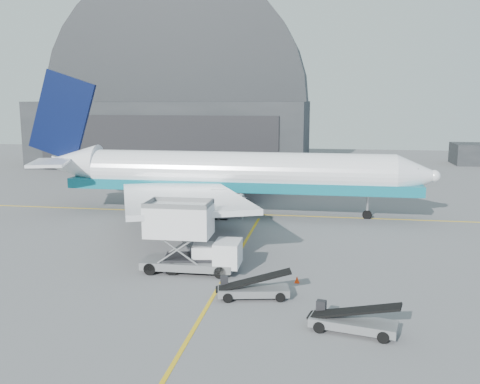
% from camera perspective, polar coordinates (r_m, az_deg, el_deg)
% --- Properties ---
extents(ground, '(200.00, 200.00, 0.00)m').
position_cam_1_polar(ground, '(39.49, -1.37, -8.57)').
color(ground, '#565659').
rests_on(ground, ground).
extents(taxi_lines, '(80.00, 42.12, 0.02)m').
position_cam_1_polar(taxi_lines, '(51.49, 1.27, -4.14)').
color(taxi_lines, gold).
rests_on(taxi_lines, ground).
extents(hangar, '(50.00, 28.30, 28.00)m').
position_cam_1_polar(hangar, '(105.83, -6.61, 8.25)').
color(hangar, black).
rests_on(hangar, ground).
extents(airliner, '(45.33, 43.95, 15.91)m').
position_cam_1_polar(airliner, '(58.26, -1.77, 1.95)').
color(airliner, white).
rests_on(airliner, ground).
extents(catering_truck, '(7.19, 2.85, 4.93)m').
position_cam_1_polar(catering_truck, '(39.18, -5.62, -4.96)').
color(catering_truck, slate).
rests_on(catering_truck, ground).
extents(pushback_tug, '(4.63, 3.14, 1.99)m').
position_cam_1_polar(pushback_tug, '(39.93, -4.70, -7.26)').
color(pushback_tug, black).
rests_on(pushback_tug, ground).
extents(belt_loader_a, '(4.91, 2.42, 1.83)m').
position_cam_1_polar(belt_loader_a, '(34.53, 1.33, -10.34)').
color(belt_loader_a, slate).
rests_on(belt_loader_a, ground).
extents(belt_loader_b, '(5.06, 2.55, 1.89)m').
position_cam_1_polar(belt_loader_b, '(30.45, 11.88, -13.39)').
color(belt_loader_b, slate).
rests_on(belt_loader_b, ground).
extents(traffic_cone, '(0.33, 0.33, 0.48)m').
position_cam_1_polar(traffic_cone, '(37.51, 6.10, -9.27)').
color(traffic_cone, red).
rests_on(traffic_cone, ground).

